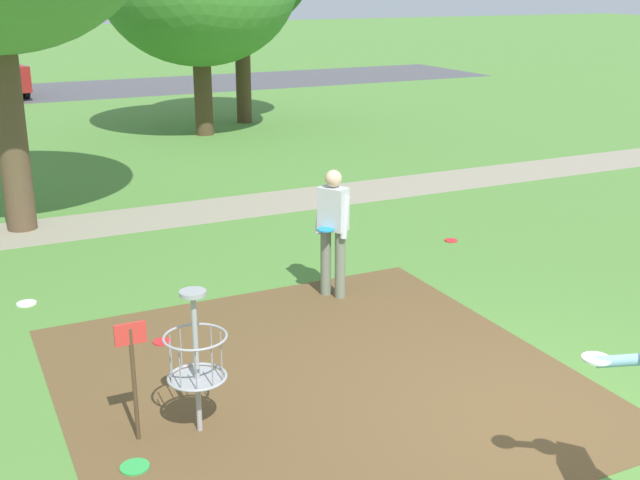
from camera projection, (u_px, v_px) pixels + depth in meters
ground_plane at (536, 421)px, 7.56m from camera, size 160.00×160.00×0.00m
dirt_tee_pad at (318, 380)px, 8.34m from camera, size 5.15×5.22×0.01m
disc_golf_basket at (189, 357)px, 7.16m from camera, size 0.98×0.58×1.39m
player_throwing at (333, 226)px, 10.29m from camera, size 0.45×0.48×1.71m
frisbee_near_basket at (162, 342)px, 9.21m from camera, size 0.22×0.22×0.02m
frisbee_by_tee at (135, 467)px, 6.82m from camera, size 0.25×0.25×0.02m
frisbee_mid_grass at (27, 303)px, 10.30m from camera, size 0.25×0.25×0.02m
frisbee_scattered_b at (451, 240)px, 12.82m from camera, size 0.20×0.20×0.02m
parking_lot_strip at (67, 91)px, 30.73m from camera, size 36.00×6.00×0.01m
gravel_path at (233, 207)px, 14.74m from camera, size 40.00×1.56×0.00m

